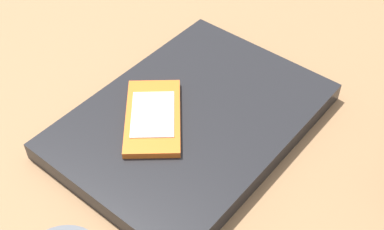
% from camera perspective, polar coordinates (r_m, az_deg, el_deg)
% --- Properties ---
extents(desk_surface, '(1.20, 0.80, 0.03)m').
position_cam_1_polar(desk_surface, '(0.62, -3.25, -2.30)').
color(desk_surface, olive).
rests_on(desk_surface, ground).
extents(laptop_closed, '(0.33, 0.25, 0.02)m').
position_cam_1_polar(laptop_closed, '(0.60, -0.00, -0.56)').
color(laptop_closed, black).
rests_on(laptop_closed, desk_surface).
extents(cell_phone_on_laptop, '(0.13, 0.13, 0.01)m').
position_cam_1_polar(cell_phone_on_laptop, '(0.58, -4.39, -0.20)').
color(cell_phone_on_laptop, orange).
rests_on(cell_phone_on_laptop, laptop_closed).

